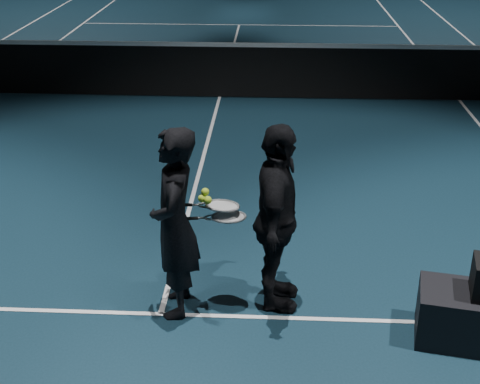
# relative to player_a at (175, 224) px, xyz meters

# --- Properties ---
(floor) EXTENTS (36.00, 36.00, 0.00)m
(floor) POSITION_rel_player_a_xyz_m (-0.14, 6.29, -0.84)
(floor) COLOR black
(floor) RESTS_ON ground
(court_lines) EXTENTS (10.98, 23.78, 0.01)m
(court_lines) POSITION_rel_player_a_xyz_m (-0.14, 6.29, -0.83)
(court_lines) COLOR white
(court_lines) RESTS_ON floor
(net_mesh) EXTENTS (12.80, 0.02, 0.86)m
(net_mesh) POSITION_rel_player_a_xyz_m (-0.14, 6.29, -0.39)
(net_mesh) COLOR black
(net_mesh) RESTS_ON floor
(net_tape) EXTENTS (12.80, 0.03, 0.07)m
(net_tape) POSITION_rel_player_a_xyz_m (-0.14, 6.29, 0.08)
(net_tape) COLOR white
(net_tape) RESTS_ON net_mesh
(player_a) EXTENTS (0.43, 0.63, 1.67)m
(player_a) POSITION_rel_player_a_xyz_m (0.00, 0.00, 0.00)
(player_a) COLOR black
(player_a) RESTS_ON floor
(player_b) EXTENTS (0.46, 1.00, 1.67)m
(player_b) POSITION_rel_player_a_xyz_m (0.84, 0.12, 0.00)
(player_b) COLOR black
(player_b) RESTS_ON floor
(racket_lower) EXTENTS (0.70, 0.32, 0.03)m
(racket_lower) POSITION_rel_player_a_xyz_m (0.45, 0.06, 0.04)
(racket_lower) COLOR black
(racket_lower) RESTS_ON player_a
(racket_upper) EXTENTS (0.71, 0.36, 0.10)m
(racket_upper) POSITION_rel_player_a_xyz_m (0.39, 0.10, 0.13)
(racket_upper) COLOR black
(racket_upper) RESTS_ON player_b
(tennis_balls) EXTENTS (0.12, 0.10, 0.12)m
(tennis_balls) POSITION_rel_player_a_xyz_m (0.25, 0.04, 0.23)
(tennis_balls) COLOR #DAED32
(tennis_balls) RESTS_ON racket_upper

